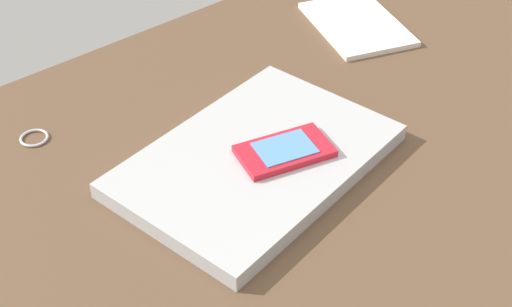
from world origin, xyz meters
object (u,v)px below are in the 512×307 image
Objects in this scene: laptop_closed at (256,160)px; cell_phone_on_laptop at (285,151)px; key_ring at (34,138)px; notepad at (357,24)px.

laptop_closed is 3.58cm from cell_phone_on_laptop.
key_ring is 0.20× the size of notepad.
key_ring is 50.62cm from notepad.
key_ring is at bearing 13.03° from notepad.
laptop_closed is 8.88× the size of key_ring.
laptop_closed is 27.52cm from key_ring.
key_ring is at bearing -61.35° from laptop_closed.
cell_phone_on_laptop is at bearing 49.78° from notepad.
key_ring is (19.46, -23.79, -2.28)cm from cell_phone_on_laptop.
cell_phone_on_laptop reaches higher than notepad.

